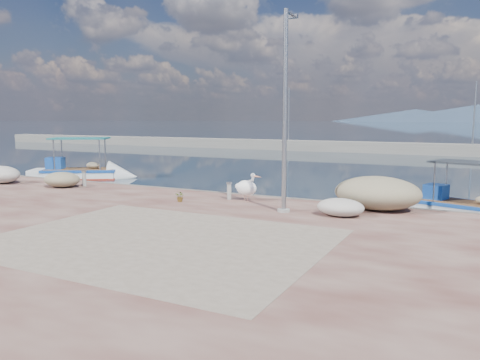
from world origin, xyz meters
name	(u,v)px	position (x,y,z in m)	size (l,w,h in m)	color
ground	(189,230)	(0.00, 0.00, 0.00)	(1400.00, 1400.00, 0.00)	#162635
quay	(44,275)	(0.00, -6.00, 0.25)	(44.00, 22.00, 0.50)	#4F2722
quay_patch	(159,240)	(1.00, -3.00, 0.50)	(9.00, 7.00, 0.01)	gray
breakwater	(391,148)	(0.00, 40.00, 0.60)	(120.00, 2.20, 7.50)	gray
mountains	(478,114)	(4.39, 650.00, 9.51)	(370.00, 280.00, 22.00)	#28384C
boat_left	(80,175)	(-13.95, 8.59, 0.24)	(6.48, 5.02, 3.04)	white
boat_right	(467,210)	(8.37, 7.16, 0.19)	(5.44, 3.13, 2.49)	white
pelican	(247,187)	(0.39, 3.62, 1.04)	(1.19, 0.62, 1.15)	tan
lamp_post	(285,119)	(2.58, 2.22, 3.80)	(0.44, 0.96, 7.00)	gray
bollard_near	(229,190)	(-0.37, 3.56, 0.89)	(0.24, 0.24, 0.72)	gray
bollard_far	(84,178)	(-8.55, 3.65, 0.93)	(0.26, 0.26, 0.79)	gray
potted_plant	(180,197)	(-1.84, 2.17, 0.71)	(0.38, 0.33, 0.42)	#33722D
net_pile_d	(340,207)	(4.58, 2.39, 0.80)	(1.62, 1.21, 0.61)	beige
net_pile_a	(1,175)	(-13.15, 2.47, 0.95)	(2.18, 1.58, 0.89)	beige
net_pile_b	(62,180)	(-9.27, 2.93, 0.87)	(1.88, 1.47, 0.73)	tan
net_pile_c	(377,193)	(5.46, 4.13, 1.11)	(3.11, 2.22, 1.22)	tan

